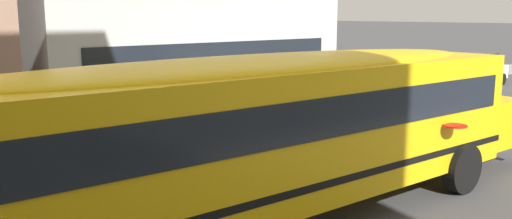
{
  "coord_description": "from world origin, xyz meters",
  "views": [
    {
      "loc": [
        -1.96,
        -8.7,
        3.63
      ],
      "look_at": [
        4.46,
        -0.95,
        1.81
      ],
      "focal_mm": 37.54,
      "sensor_mm": 36.0,
      "label": 1
    }
  ],
  "objects": [
    {
      "name": "parked_car_grey_near_corner",
      "position": [
        18.53,
        5.13,
        0.84
      ],
      "size": [
        3.95,
        1.97,
        1.64
      ],
      "rotation": [
        0.0,
        0.0,
        -0.03
      ],
      "color": "gray",
      "rests_on": "ground_plane"
    },
    {
      "name": "school_bus",
      "position": [
        4.01,
        -1.9,
        1.75
      ],
      "size": [
        13.21,
        3.35,
        2.94
      ],
      "rotation": [
        0.0,
        0.0,
        -0.03
      ],
      "color": "yellow",
      "rests_on": "ground_plane"
    },
    {
      "name": "parked_car_white_under_tree",
      "position": [
        23.82,
        5.07,
        0.84
      ],
      "size": [
        3.91,
        1.91,
        1.64
      ],
      "rotation": [
        0.0,
        0.0,
        0.01
      ],
      "color": "silver",
      "rests_on": "ground_plane"
    }
  ]
}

